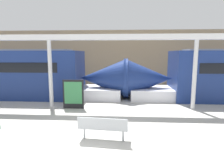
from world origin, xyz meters
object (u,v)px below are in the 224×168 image
at_px(support_column_far, 195,75).
at_px(poster_board, 73,94).
at_px(bench_near, 103,126).
at_px(support_column_near, 50,74).

bearing_deg(support_column_far, poster_board, -177.13).
bearing_deg(poster_board, bench_near, -62.79).
relative_size(bench_near, support_column_far, 0.48).
distance_m(bench_near, poster_board, 4.41).
height_order(support_column_near, support_column_far, same).
relative_size(support_column_near, support_column_far, 1.00).
height_order(poster_board, support_column_far, support_column_far).
height_order(bench_near, support_column_near, support_column_near).
xyz_separation_m(bench_near, support_column_far, (4.36, 4.24, 1.31)).
bearing_deg(support_column_near, poster_board, -13.62).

